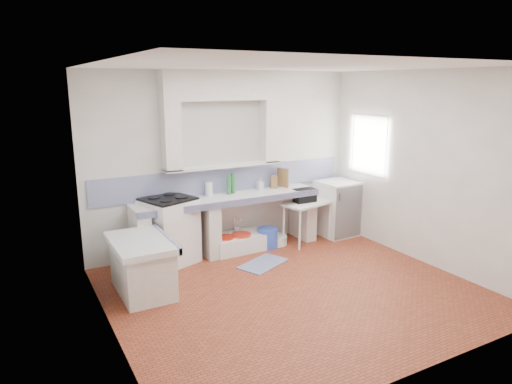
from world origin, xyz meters
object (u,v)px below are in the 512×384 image
sink (240,243)px  side_table (307,222)px  stove (169,231)px  fridge (337,208)px

sink → side_table: bearing=-12.2°
stove → sink: (1.15, -0.03, -0.36)m
side_table → sink: bearing=156.9°
side_table → fridge: bearing=-5.7°
stove → fridge: bearing=-22.5°
stove → fridge: size_ratio=1.01×
stove → fridge: (2.99, -0.15, -0.00)m
side_table → stove: bearing=161.3°
sink → side_table: size_ratio=1.16×
sink → side_table: 1.19m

